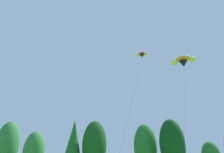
{
  "coord_description": "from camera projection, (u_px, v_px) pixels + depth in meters",
  "views": [
    {
      "loc": [
        -0.63,
        3.87,
        2.36
      ],
      "look_at": [
        -2.59,
        23.39,
        11.51
      ],
      "focal_mm": 33.9,
      "sensor_mm": 36.0,
      "label": 1
    }
  ],
  "objects": [
    {
      "name": "treeline_tree_a",
      "position": [
        7.0,
        145.0,
        54.69
      ],
      "size": [
        5.97,
        5.97,
        15.46
      ],
      "color": "#472D19",
      "rests_on": "ground_plane"
    },
    {
      "name": "treeline_tree_b",
      "position": [
        34.0,
        152.0,
        51.56
      ],
      "size": [
        5.14,
        5.14,
        12.36
      ],
      "color": "#472D19",
      "rests_on": "ground_plane"
    },
    {
      "name": "treeline_tree_c",
      "position": [
        73.0,
        143.0,
        49.56
      ],
      "size": [
        4.8,
        4.8,
        14.55
      ],
      "color": "#472D19",
      "rests_on": "ground_plane"
    },
    {
      "name": "treeline_tree_d",
      "position": [
        94.0,
        145.0,
        49.19
      ],
      "size": [
        5.66,
        5.66,
        14.29
      ],
      "color": "#472D19",
      "rests_on": "ground_plane"
    },
    {
      "name": "treeline_tree_e",
      "position": [
        145.0,
        147.0,
        51.17
      ],
      "size": [
        5.58,
        5.58,
        14.0
      ],
      "color": "#472D19",
      "rests_on": "ground_plane"
    },
    {
      "name": "treeline_tree_f",
      "position": [
        172.0,
        144.0,
        47.32
      ],
      "size": [
        5.65,
        5.65,
        14.24
      ],
      "color": "#472D19",
      "rests_on": "ground_plane"
    },
    {
      "name": "parafoil_kite_high_red_yellow",
      "position": [
        142.0,
        55.0,
        41.03
      ],
      "size": [
        5.58,
        14.55,
        22.49
      ],
      "color": "red"
    },
    {
      "name": "parafoil_kite_mid_orange",
      "position": [
        183.0,
        61.0,
        31.74
      ],
      "size": [
        5.7,
        9.68,
        17.12
      ],
      "color": "orange"
    }
  ]
}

